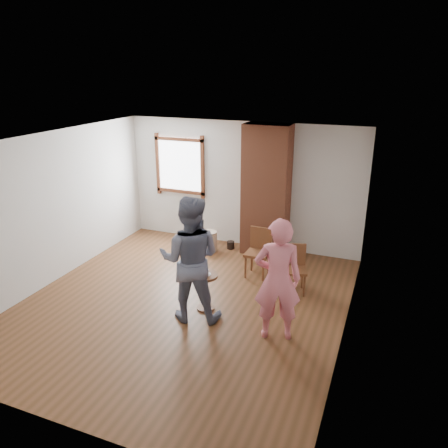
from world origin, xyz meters
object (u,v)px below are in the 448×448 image
Objects in this scene: side_table at (205,286)px; person_pink at (278,280)px; dining_chair_right at (295,266)px; stoneware_crock at (209,241)px; dining_chair_left at (259,249)px; man at (190,259)px.

person_pink is (1.22, -0.31, 0.48)m from side_table.
dining_chair_right reaches higher than side_table.
dining_chair_left is at bearing -27.21° from stoneware_crock.
dining_chair_left is at bearing 74.72° from side_table.
man is (-1.25, -1.41, 0.50)m from dining_chair_right.
man reaches higher than side_table.
man is 1.08× the size of person_pink.
person_pink reaches higher than stoneware_crock.
side_table is at bearing -67.89° from stoneware_crock.
stoneware_crock is at bearing 154.05° from dining_chair_left.
dining_chair_right is at bearing -26.77° from stoneware_crock.
man is at bearing -19.38° from person_pink.
dining_chair_right is at bearing -146.33° from man.
man is (0.76, -2.42, 0.75)m from stoneware_crock.
person_pink is at bearing -49.47° from stoneware_crock.
person_pink is (1.32, -0.02, -0.07)m from man.
person_pink is at bearing -105.30° from dining_chair_right.
side_table is at bearing -32.60° from person_pink.
person_pink is at bearing 164.41° from man.
dining_chair_left is 0.82m from dining_chair_right.
stoneware_crock is at bearing 112.11° from side_table.
stoneware_crock is 3.28m from person_pink.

